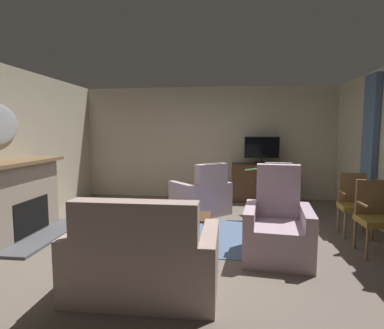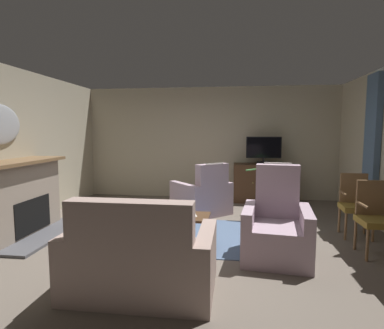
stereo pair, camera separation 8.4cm
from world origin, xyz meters
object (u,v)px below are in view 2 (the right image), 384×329
armchair_near_window (277,230)px  potted_plant_leafy_by_curtain (273,205)px  coffee_table (177,219)px  side_chair_mid_row (355,203)px  fireplace (19,200)px  side_chair_nearest_door (377,216)px  folded_newspaper (185,215)px  sofa_floral (141,261)px  tv_remote (181,215)px  armchair_by_fireplace (203,197)px  television (264,150)px  tv_cabinet (263,184)px  cat (117,223)px

armchair_near_window → potted_plant_leafy_by_curtain: size_ratio=1.17×
coffee_table → side_chair_mid_row: size_ratio=0.94×
fireplace → coffee_table: (2.50, -0.22, -0.16)m
side_chair_nearest_door → side_chair_mid_row: (0.00, 0.74, -0.00)m
folded_newspaper → sofa_floral: 1.26m
coffee_table → folded_newspaper: size_ratio=3.00×
tv_remote → folded_newspaper: (0.06, 0.02, -0.01)m
armchair_by_fireplace → side_chair_nearest_door: (2.44, -1.73, 0.20)m
television → side_chair_mid_row: 2.56m
fireplace → television: (3.92, 2.82, 0.63)m
armchair_near_window → coffee_table: bearing=174.0°
potted_plant_leafy_by_curtain → side_chair_mid_row: bearing=-34.1°
television → coffee_table: (-1.42, -3.04, -0.79)m
armchair_near_window → side_chair_mid_row: armchair_near_window is taller
tv_cabinet → armchair_by_fireplace: (-1.25, -1.23, -0.09)m
tv_remote → potted_plant_leafy_by_curtain: potted_plant_leafy_by_curtain is taller
tv_cabinet → side_chair_mid_row: size_ratio=1.38×
coffee_table → armchair_near_window: armchair_near_window is taller
armchair_near_window → armchair_by_fireplace: (-1.14, 2.00, -0.04)m
coffee_table → potted_plant_leafy_by_curtain: (1.48, 1.65, -0.13)m
tv_cabinet → sofa_floral: 4.59m
sofa_floral → television: bearing=70.0°
folded_newspaper → tv_remote: bearing=-173.6°
potted_plant_leafy_by_curtain → tv_remote: bearing=-130.4°
folded_newspaper → armchair_near_window: armchair_near_window is taller
side_chair_mid_row → cat: size_ratio=1.31×
fireplace → side_chair_mid_row: (5.11, 0.66, -0.05)m
sofa_floral → cat: size_ratio=1.99×
television → sofa_floral: (-1.56, -4.27, -0.87)m
cat → sofa_floral: bearing=-62.6°
potted_plant_leafy_by_curtain → cat: (-2.61, -0.96, -0.16)m
side_chair_nearest_door → armchair_by_fireplace: bearing=144.7°
potted_plant_leafy_by_curtain → cat: size_ratio=1.39×
television → coffee_table: 3.45m
tv_remote → cat: bearing=28.3°
armchair_near_window → armchair_by_fireplace: 2.31m
fireplace → cat: 1.52m
tv_cabinet → potted_plant_leafy_by_curtain: potted_plant_leafy_by_curtain is taller
tv_cabinet → potted_plant_leafy_by_curtain: bearing=-87.6°
coffee_table → fireplace: bearing=175.0°
tv_cabinet → tv_remote: 3.40m
armchair_by_fireplace → tv_cabinet: bearing=44.4°
television → tv_cabinet: bearing=90.0°
fireplace → cat: size_ratio=2.33×
tv_cabinet → armchair_by_fireplace: 1.76m
armchair_near_window → armchair_by_fireplace: size_ratio=0.93×
fireplace → tv_remote: 2.57m
armchair_near_window → sofa_floral: bearing=-143.0°
side_chair_mid_row → side_chair_nearest_door: bearing=-90.3°
sofa_floral → coffee_table: bearing=83.8°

